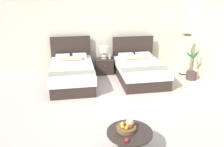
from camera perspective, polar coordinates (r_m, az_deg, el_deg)
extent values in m
cube|color=beige|center=(6.34, 0.68, -7.62)|extent=(9.90, 9.41, 0.02)
cube|color=beige|center=(8.60, -2.33, 10.23)|extent=(9.90, 0.12, 2.88)
cube|color=#302520|center=(7.67, -9.10, -1.26)|extent=(1.29, 2.15, 0.33)
cube|color=white|center=(7.57, -9.22, 0.77)|extent=(1.33, 2.19, 0.25)
cube|color=#302520|center=(8.55, -9.42, 4.32)|extent=(1.32, 0.09, 1.25)
cube|color=white|center=(8.27, -11.28, 3.78)|extent=(0.45, 0.31, 0.14)
cube|color=white|center=(8.27, -7.51, 4.00)|extent=(0.45, 0.31, 0.14)
cylinder|color=#C9B790|center=(8.04, -9.37, 3.44)|extent=(0.68, 0.17, 0.15)
cube|color=gray|center=(6.95, -9.19, 0.10)|extent=(1.31, 0.38, 0.01)
cube|color=#302520|center=(7.91, 6.50, -0.41)|extent=(1.39, 2.01, 0.33)
cube|color=white|center=(7.81, 6.58, 1.47)|extent=(1.43, 2.05, 0.21)
cube|color=#302520|center=(8.70, 4.79, 4.64)|extent=(1.42, 0.09, 1.20)
cube|color=white|center=(8.36, 3.32, 4.12)|extent=(0.49, 0.31, 0.14)
cube|color=white|center=(8.51, 7.20, 4.29)|extent=(0.49, 0.31, 0.14)
cylinder|color=#C9B790|center=(8.20, 5.70, 3.77)|extent=(0.74, 0.17, 0.15)
cube|color=gray|center=(7.35, 7.63, 1.09)|extent=(1.41, 0.43, 0.01)
cube|color=#302520|center=(8.41, -1.77, 1.72)|extent=(0.59, 0.41, 0.53)
sphere|color=tan|center=(8.18, -1.60, 1.75)|extent=(0.02, 0.02, 0.02)
cylinder|color=beige|center=(8.34, -1.81, 3.54)|extent=(0.18, 0.18, 0.02)
ellipsoid|color=beige|center=(8.32, -1.81, 4.15)|extent=(0.18, 0.18, 0.17)
cylinder|color=#99844C|center=(8.29, -1.82, 4.84)|extent=(0.02, 0.02, 0.04)
cylinder|color=beige|center=(8.26, -1.83, 5.63)|extent=(0.30, 0.30, 0.20)
cylinder|color=#B0BAC4|center=(8.28, -0.54, 4.03)|extent=(0.07, 0.07, 0.19)
torus|color=#B0BAC4|center=(8.25, -0.54, 4.69)|extent=(0.07, 0.07, 0.01)
cylinder|color=#302520|center=(4.72, 4.03, -15.62)|extent=(0.11, 0.11, 0.41)
cylinder|color=#302520|center=(4.59, 4.10, -13.40)|extent=(0.83, 0.83, 0.04)
cylinder|color=brown|center=(4.60, 3.26, -12.53)|extent=(0.34, 0.34, 0.07)
torus|color=brown|center=(4.58, 3.27, -12.18)|extent=(0.36, 0.36, 0.02)
sphere|color=gold|center=(4.53, 2.45, -12.15)|extent=(0.07, 0.07, 0.07)
sphere|color=orange|center=(4.50, 3.37, -12.35)|extent=(0.08, 0.08, 0.08)
sphere|color=red|center=(4.54, 4.18, -12.07)|extent=(0.08, 0.08, 0.08)
sphere|color=beige|center=(4.59, 4.09, -11.23)|extent=(0.15, 0.15, 0.15)
sphere|color=red|center=(4.63, 3.19, -11.31)|extent=(0.08, 0.08, 0.08)
sphere|color=#8FAC47|center=(4.59, 2.38, -11.59)|extent=(0.08, 0.08, 0.08)
sphere|color=red|center=(4.31, 3.43, -15.06)|extent=(0.07, 0.07, 0.07)
cube|color=black|center=(8.77, 16.03, -0.03)|extent=(0.21, 0.21, 0.03)
cube|color=#F3E2C4|center=(8.56, 16.47, 4.19)|extent=(0.17, 0.17, 1.32)
cube|color=black|center=(8.41, 16.93, 8.58)|extent=(0.21, 0.21, 0.02)
cylinder|color=#473635|center=(8.36, 17.83, -0.44)|extent=(0.34, 0.34, 0.25)
cylinder|color=brown|center=(8.25, 18.09, 1.83)|extent=(0.04, 0.04, 0.46)
ellipsoid|color=#2D6D3A|center=(8.20, 18.90, 4.21)|extent=(0.23, 0.09, 0.29)
ellipsoid|color=#2D6D3A|center=(8.27, 17.96, 4.31)|extent=(0.06, 0.30, 0.26)
ellipsoid|color=#2D6D3A|center=(8.09, 17.52, 4.03)|extent=(0.30, 0.07, 0.26)
ellipsoid|color=#2D6D3A|center=(8.05, 18.60, 3.97)|extent=(0.09, 0.26, 0.30)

